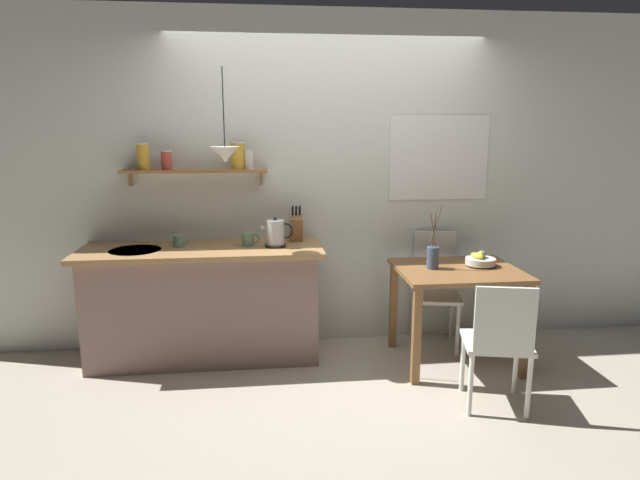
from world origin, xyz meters
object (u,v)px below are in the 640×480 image
Objects in this scene: dining_chair_far at (435,284)px; electric_kettle at (276,233)px; dining_chair_near at (499,339)px; fruit_bowl at (480,260)px; pendant_lamp at (225,154)px; dining_table at (457,284)px; knife_block at (296,227)px; coffee_mug_spare at (248,239)px; twig_vase at (433,257)px; coffee_mug_by_sink at (179,241)px.

dining_chair_far is 3.82× the size of electric_kettle.
fruit_bowl reaches higher than dining_chair_near.
dining_chair_far is at bearing 8.14° from pendant_lamp.
dining_chair_near is 1.13m from dining_chair_far.
fruit_bowl is at bearing -53.60° from dining_chair_far.
dining_chair_near is at bearing -87.19° from dining_chair_far.
fruit_bowl reaches higher than dining_table.
fruit_bowl is 1.45m from knife_block.
knife_block is (0.17, 0.19, 0.01)m from electric_kettle.
coffee_mug_spare is (-1.53, -0.08, 0.44)m from dining_chair_far.
knife_block reaches higher than fruit_bowl.
fruit_bowl is 0.39m from twig_vase.
dining_table is at bearing -9.93° from electric_kettle.
pendant_lamp is (-1.91, 0.09, 0.82)m from fruit_bowl.
fruit_bowl is at bearing 76.88° from dining_chair_near.
dining_chair_near is at bearing -33.39° from coffee_mug_spare.
coffee_mug_by_sink is (-2.29, 0.27, 0.15)m from fruit_bowl.
pendant_lamp is (-0.52, -0.28, 0.60)m from knife_block.
coffee_mug_spare is at bearing 168.73° from twig_vase.
knife_block reaches higher than dining_chair_far.
dining_chair_near is 1.77× the size of twig_vase.
pendant_lamp reaches higher than coffee_mug_by_sink.
twig_vase is (-0.15, -0.36, 0.33)m from dining_chair_far.
coffee_mug_by_sink reaches higher than fruit_bowl.
twig_vase is at bearing -112.06° from dining_chair_far.
dining_chair_far reaches higher than dining_chair_near.
dining_chair_far is 1.59m from coffee_mug_spare.
dining_chair_near is 2.41m from coffee_mug_by_sink.
pendant_lamp is at bearing -25.68° from coffee_mug_by_sink.
pendant_lamp is at bearing 152.76° from dining_chair_near.
twig_vase is (-0.19, 0.02, 0.22)m from dining_table.
twig_vase is 1.69× the size of knife_block.
pendant_lamp reaches higher than dining_chair_far.
dining_table is 1.43m from electric_kettle.
fruit_bowl is at bearing -6.84° from electric_kettle.
coffee_mug_spare is (-1.77, 0.24, 0.16)m from fruit_bowl.
coffee_mug_by_sink is 0.86× the size of coffee_mug_spare.
electric_kettle is (-1.36, 0.24, 0.38)m from dining_table.
coffee_mug_spare is (-1.57, 0.30, 0.32)m from dining_table.
pendant_lamp reaches higher than coffee_mug_spare.
twig_vase is at bearing 104.67° from dining_chair_near.
knife_block reaches higher than coffee_mug_spare.
dining_table is at bearing -4.68° from pendant_lamp.
dining_chair_far is at bearing 126.40° from fruit_bowl.
twig_vase is at bearing -10.59° from electric_kettle.
dining_table is 3.16× the size of knife_block.
fruit_bowl is 2.32m from coffee_mug_by_sink.
twig_vase is at bearing -11.27° from coffee_mug_spare.
dining_table is 3.70× the size of electric_kettle.
electric_kettle is 0.71m from pendant_lamp.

